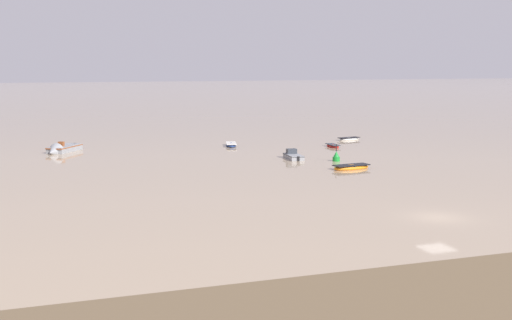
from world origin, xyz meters
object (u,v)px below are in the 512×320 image
at_px(motorboat_moored_0, 292,156).
at_px(channel_buoy, 336,157).
at_px(rowboat_moored_3, 351,167).
at_px(rowboat_moored_0, 349,139).
at_px(rowboat_moored_2, 333,146).
at_px(rowboat_moored_1, 231,145).
at_px(motorboat_moored_3, 61,150).

xyz_separation_m(motorboat_moored_0, channel_buoy, (4.17, -4.23, 0.19)).
bearing_deg(rowboat_moored_3, motorboat_moored_0, 98.73).
relative_size(rowboat_moored_0, rowboat_moored_2, 1.16).
bearing_deg(rowboat_moored_2, rowboat_moored_1, 69.08).
distance_m(rowboat_moored_1, motorboat_moored_3, 23.99).
distance_m(motorboat_moored_0, rowboat_moored_0, 23.08).
xyz_separation_m(motorboat_moored_0, rowboat_moored_3, (2.89, -10.64, -0.07)).
bearing_deg(rowboat_moored_1, channel_buoy, -143.75).
bearing_deg(rowboat_moored_3, rowboat_moored_1, 97.25).
bearing_deg(rowboat_moored_2, motorboat_moored_3, 82.36).
distance_m(rowboat_moored_0, channel_buoy, 23.81).
relative_size(rowboat_moored_2, channel_buoy, 1.53).
bearing_deg(rowboat_moored_1, rowboat_moored_3, -151.45).
bearing_deg(rowboat_moored_2, motorboat_moored_0, 134.31).
bearing_deg(motorboat_moored_3, motorboat_moored_0, 93.63).
distance_m(motorboat_moored_0, channel_buoy, 5.94).
distance_m(rowboat_moored_2, rowboat_moored_3, 20.94).
xyz_separation_m(rowboat_moored_2, channel_buoy, (-6.02, -13.21, 0.31)).
bearing_deg(motorboat_moored_0, motorboat_moored_3, 65.63).
height_order(motorboat_moored_0, channel_buoy, channel_buoy).
bearing_deg(motorboat_moored_3, channel_buoy, 91.27).
xyz_separation_m(motorboat_moored_0, rowboat_moored_0, (16.50, 16.14, -0.10)).
bearing_deg(rowboat_moored_1, motorboat_moored_0, -152.51).
bearing_deg(motorboat_moored_3, rowboat_moored_1, 121.55).
height_order(motorboat_moored_3, rowboat_moored_2, motorboat_moored_3).
bearing_deg(channel_buoy, motorboat_moored_3, 147.32).
xyz_separation_m(motorboat_moored_3, rowboat_moored_3, (30.23, -26.62, -0.12)).
distance_m(motorboat_moored_3, channel_buoy, 37.43).
height_order(rowboat_moored_1, rowboat_moored_2, rowboat_moored_1).
bearing_deg(rowboat_moored_1, rowboat_moored_0, -71.84).
bearing_deg(channel_buoy, rowboat_moored_0, 58.82).
distance_m(motorboat_moored_0, rowboat_moored_3, 11.02).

